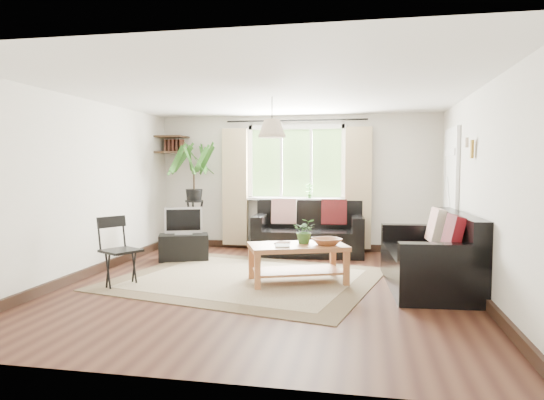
% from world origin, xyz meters
% --- Properties ---
extents(floor, '(5.50, 5.50, 0.00)m').
position_xyz_m(floor, '(0.00, 0.00, 0.00)').
color(floor, black).
rests_on(floor, ground).
extents(ceiling, '(5.50, 5.50, 0.00)m').
position_xyz_m(ceiling, '(0.00, 0.00, 2.40)').
color(ceiling, white).
rests_on(ceiling, floor).
extents(wall_back, '(5.00, 0.02, 2.40)m').
position_xyz_m(wall_back, '(0.00, 2.75, 1.20)').
color(wall_back, silver).
rests_on(wall_back, floor).
extents(wall_front, '(5.00, 0.02, 2.40)m').
position_xyz_m(wall_front, '(0.00, -2.75, 1.20)').
color(wall_front, silver).
rests_on(wall_front, floor).
extents(wall_left, '(0.02, 5.50, 2.40)m').
position_xyz_m(wall_left, '(-2.50, 0.00, 1.20)').
color(wall_left, silver).
rests_on(wall_left, floor).
extents(wall_right, '(0.02, 5.50, 2.40)m').
position_xyz_m(wall_right, '(2.50, 0.00, 1.20)').
color(wall_right, silver).
rests_on(wall_right, floor).
extents(rug, '(3.79, 3.44, 0.02)m').
position_xyz_m(rug, '(-0.32, 0.29, 0.01)').
color(rug, beige).
rests_on(rug, floor).
extents(window, '(2.50, 0.16, 2.16)m').
position_xyz_m(window, '(0.00, 2.71, 1.55)').
color(window, white).
rests_on(window, wall_back).
extents(door, '(0.06, 0.96, 2.06)m').
position_xyz_m(door, '(2.47, 1.70, 1.00)').
color(door, silver).
rests_on(door, wall_right).
extents(corner_shelf, '(0.50, 0.50, 0.34)m').
position_xyz_m(corner_shelf, '(-2.25, 2.50, 1.89)').
color(corner_shelf, black).
rests_on(corner_shelf, wall_back).
extents(pendant_lamp, '(0.36, 0.36, 0.54)m').
position_xyz_m(pendant_lamp, '(0.00, 0.40, 2.05)').
color(pendant_lamp, beige).
rests_on(pendant_lamp, ceiling).
extents(wall_sconce, '(0.12, 0.12, 0.28)m').
position_xyz_m(wall_sconce, '(2.43, 0.30, 1.74)').
color(wall_sconce, beige).
rests_on(wall_sconce, wall_right).
extents(sofa_back, '(1.88, 1.02, 0.86)m').
position_xyz_m(sofa_back, '(0.28, 2.23, 0.43)').
color(sofa_back, black).
rests_on(sofa_back, floor).
extents(sofa_right, '(1.93, 1.06, 0.88)m').
position_xyz_m(sofa_right, '(1.97, 0.28, 0.44)').
color(sofa_right, black).
rests_on(sofa_right, floor).
extents(coffee_table, '(1.38, 1.06, 0.50)m').
position_xyz_m(coffee_table, '(0.37, 0.21, 0.25)').
color(coffee_table, brown).
rests_on(coffee_table, floor).
extents(table_plant, '(0.31, 0.27, 0.33)m').
position_xyz_m(table_plant, '(0.45, 0.31, 0.66)').
color(table_plant, '#315D25').
rests_on(table_plant, coffee_table).
extents(bowl, '(0.50, 0.50, 0.09)m').
position_xyz_m(bowl, '(0.74, 0.24, 0.54)').
color(bowl, brown).
rests_on(bowl, coffee_table).
extents(book_a, '(0.22, 0.27, 0.02)m').
position_xyz_m(book_a, '(0.12, 0.00, 0.51)').
color(book_a, silver).
rests_on(book_a, coffee_table).
extents(book_b, '(0.20, 0.24, 0.02)m').
position_xyz_m(book_b, '(0.09, 0.25, 0.51)').
color(book_b, '#4F2D1F').
rests_on(book_b, coffee_table).
extents(tv_stand, '(0.87, 0.68, 0.41)m').
position_xyz_m(tv_stand, '(-1.62, 1.38, 0.21)').
color(tv_stand, black).
rests_on(tv_stand, floor).
extents(tv, '(0.62, 0.39, 0.45)m').
position_xyz_m(tv, '(-1.62, 1.38, 0.64)').
color(tv, '#A5A5AA').
rests_on(tv, tv_stand).
extents(palm_stand, '(0.94, 0.94, 1.92)m').
position_xyz_m(palm_stand, '(-1.77, 2.32, 0.96)').
color(palm_stand, black).
rests_on(palm_stand, floor).
extents(folding_chair, '(0.61, 0.61, 0.86)m').
position_xyz_m(folding_chair, '(-1.76, -0.37, 0.43)').
color(folding_chair, black).
rests_on(folding_chair, floor).
extents(sill_plant, '(0.14, 0.10, 0.27)m').
position_xyz_m(sill_plant, '(0.25, 2.63, 1.06)').
color(sill_plant, '#2D6023').
rests_on(sill_plant, window).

